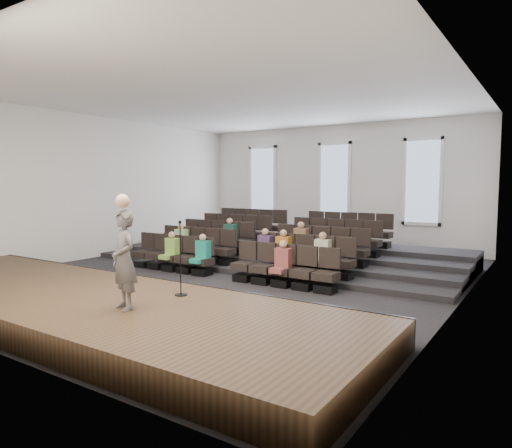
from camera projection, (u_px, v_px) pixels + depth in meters
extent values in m
plane|color=black|center=(235.00, 275.00, 13.16)|extent=(14.00, 14.00, 0.00)
cube|color=white|center=(234.00, 98.00, 12.72)|extent=(12.00, 14.00, 0.02)
cube|color=silver|center=(335.00, 187.00, 18.78)|extent=(12.00, 0.04, 5.00)
cube|color=silver|center=(98.00, 187.00, 16.24)|extent=(0.04, 14.00, 5.00)
cube|color=silver|center=(465.00, 189.00, 9.65)|extent=(0.04, 14.00, 5.00)
cube|color=#42301C|center=(82.00, 305.00, 8.90)|extent=(11.80, 3.60, 0.50)
cube|color=black|center=(149.00, 288.00, 10.37)|extent=(11.80, 0.06, 0.52)
cube|color=black|center=(276.00, 261.00, 15.09)|extent=(11.80, 4.80, 0.15)
cube|color=black|center=(284.00, 256.00, 15.52)|extent=(11.80, 3.75, 0.30)
cube|color=black|center=(292.00, 252.00, 15.95)|extent=(11.80, 2.70, 0.45)
cube|color=black|center=(299.00, 248.00, 16.38)|extent=(11.80, 1.65, 0.60)
cube|color=black|center=(144.00, 264.00, 14.37)|extent=(0.47, 0.43, 0.20)
cube|color=black|center=(143.00, 254.00, 14.34)|extent=(0.55, 0.50, 0.19)
cube|color=black|center=(148.00, 240.00, 14.48)|extent=(0.55, 0.08, 0.50)
cube|color=black|center=(157.00, 266.00, 14.04)|extent=(0.47, 0.43, 0.20)
cube|color=black|center=(157.00, 256.00, 14.01)|extent=(0.55, 0.50, 0.19)
cube|color=black|center=(162.00, 242.00, 14.15)|extent=(0.55, 0.08, 0.50)
cube|color=black|center=(172.00, 268.00, 13.71)|extent=(0.47, 0.43, 0.20)
cube|color=black|center=(171.00, 257.00, 13.68)|extent=(0.55, 0.50, 0.19)
cube|color=black|center=(176.00, 243.00, 13.82)|extent=(0.55, 0.08, 0.50)
cube|color=black|center=(187.00, 270.00, 13.38)|extent=(0.47, 0.43, 0.20)
cube|color=black|center=(186.00, 259.00, 13.35)|extent=(0.55, 0.50, 0.19)
cube|color=black|center=(191.00, 245.00, 13.49)|extent=(0.55, 0.08, 0.50)
cube|color=black|center=(202.00, 272.00, 13.05)|extent=(0.47, 0.43, 0.20)
cube|color=black|center=(202.00, 261.00, 13.02)|extent=(0.55, 0.50, 0.19)
cube|color=black|center=(207.00, 246.00, 13.16)|extent=(0.55, 0.08, 0.50)
cube|color=black|center=(244.00, 277.00, 12.26)|extent=(0.47, 0.43, 0.20)
cube|color=black|center=(244.00, 266.00, 12.23)|extent=(0.55, 0.50, 0.19)
cube|color=black|center=(248.00, 250.00, 12.37)|extent=(0.55, 0.08, 0.50)
cube|color=black|center=(263.00, 280.00, 11.93)|extent=(0.47, 0.43, 0.20)
cube|color=black|center=(263.00, 268.00, 11.90)|extent=(0.55, 0.50, 0.19)
cube|color=black|center=(267.00, 252.00, 12.04)|extent=(0.55, 0.08, 0.50)
cube|color=black|center=(282.00, 283.00, 11.60)|extent=(0.47, 0.43, 0.20)
cube|color=black|center=(282.00, 271.00, 11.57)|extent=(0.55, 0.50, 0.19)
cube|color=black|center=(287.00, 254.00, 11.71)|extent=(0.55, 0.08, 0.50)
cube|color=black|center=(303.00, 286.00, 11.27)|extent=(0.47, 0.43, 0.20)
cube|color=black|center=(304.00, 273.00, 11.24)|extent=(0.55, 0.50, 0.19)
cube|color=black|center=(308.00, 256.00, 11.38)|extent=(0.55, 0.08, 0.50)
cube|color=black|center=(326.00, 289.00, 10.94)|extent=(0.47, 0.43, 0.20)
cube|color=black|center=(326.00, 276.00, 10.91)|extent=(0.55, 0.50, 0.19)
cube|color=black|center=(330.00, 258.00, 11.05)|extent=(0.55, 0.08, 0.50)
cube|color=black|center=(167.00, 255.00, 15.23)|extent=(0.47, 0.43, 0.20)
cube|color=black|center=(167.00, 246.00, 15.20)|extent=(0.55, 0.50, 0.19)
cube|color=black|center=(171.00, 233.00, 15.34)|extent=(0.55, 0.08, 0.50)
cube|color=black|center=(181.00, 256.00, 14.90)|extent=(0.47, 0.43, 0.20)
cube|color=black|center=(181.00, 247.00, 14.87)|extent=(0.55, 0.50, 0.19)
cube|color=black|center=(185.00, 234.00, 15.01)|extent=(0.55, 0.08, 0.50)
cube|color=black|center=(195.00, 258.00, 14.57)|extent=(0.47, 0.43, 0.20)
cube|color=black|center=(194.00, 248.00, 14.54)|extent=(0.55, 0.50, 0.19)
cube|color=black|center=(199.00, 235.00, 14.68)|extent=(0.55, 0.08, 0.50)
cube|color=black|center=(209.00, 260.00, 14.24)|extent=(0.47, 0.43, 0.20)
cube|color=black|center=(209.00, 250.00, 14.21)|extent=(0.55, 0.50, 0.19)
cube|color=black|center=(213.00, 236.00, 14.35)|extent=(0.55, 0.08, 0.50)
cube|color=black|center=(224.00, 261.00, 13.91)|extent=(0.47, 0.43, 0.20)
cube|color=black|center=(224.00, 251.00, 13.88)|extent=(0.55, 0.50, 0.19)
cube|color=black|center=(228.00, 237.00, 14.02)|extent=(0.55, 0.08, 0.50)
cube|color=black|center=(265.00, 266.00, 13.12)|extent=(0.47, 0.43, 0.20)
cube|color=black|center=(265.00, 255.00, 13.09)|extent=(0.55, 0.50, 0.19)
cube|color=black|center=(268.00, 241.00, 13.23)|extent=(0.55, 0.08, 0.50)
cube|color=black|center=(283.00, 268.00, 12.79)|extent=(0.47, 0.43, 0.20)
cube|color=black|center=(283.00, 257.00, 12.76)|extent=(0.55, 0.50, 0.19)
cube|color=black|center=(286.00, 242.00, 12.90)|extent=(0.55, 0.08, 0.50)
cube|color=black|center=(302.00, 270.00, 12.46)|extent=(0.47, 0.43, 0.20)
cube|color=black|center=(302.00, 259.00, 12.43)|extent=(0.55, 0.50, 0.19)
cube|color=black|center=(305.00, 243.00, 12.57)|extent=(0.55, 0.08, 0.50)
cube|color=black|center=(322.00, 273.00, 12.13)|extent=(0.47, 0.43, 0.20)
cube|color=black|center=(322.00, 261.00, 12.10)|extent=(0.55, 0.50, 0.19)
cube|color=black|center=(325.00, 245.00, 12.24)|extent=(0.55, 0.08, 0.50)
cube|color=black|center=(343.00, 275.00, 11.80)|extent=(0.47, 0.43, 0.20)
cube|color=black|center=(343.00, 263.00, 11.78)|extent=(0.55, 0.50, 0.19)
cube|color=black|center=(346.00, 247.00, 11.91)|extent=(0.55, 0.08, 0.50)
cube|color=black|center=(188.00, 247.00, 16.09)|extent=(0.47, 0.42, 0.20)
cube|color=black|center=(188.00, 238.00, 16.06)|extent=(0.55, 0.50, 0.19)
cube|color=black|center=(192.00, 226.00, 16.20)|extent=(0.55, 0.08, 0.50)
cube|color=black|center=(201.00, 248.00, 15.76)|extent=(0.47, 0.42, 0.20)
cube|color=black|center=(201.00, 239.00, 15.73)|extent=(0.55, 0.50, 0.19)
cube|color=black|center=(205.00, 227.00, 15.87)|extent=(0.55, 0.08, 0.50)
cube|color=black|center=(215.00, 249.00, 15.43)|extent=(0.47, 0.42, 0.20)
cube|color=black|center=(215.00, 240.00, 15.40)|extent=(0.55, 0.50, 0.19)
cube|color=black|center=(219.00, 228.00, 15.54)|extent=(0.55, 0.08, 0.50)
cube|color=black|center=(229.00, 251.00, 15.10)|extent=(0.47, 0.42, 0.20)
cube|color=black|center=(229.00, 242.00, 15.07)|extent=(0.55, 0.50, 0.19)
cube|color=black|center=(233.00, 229.00, 15.21)|extent=(0.55, 0.08, 0.50)
cube|color=black|center=(244.00, 252.00, 14.77)|extent=(0.47, 0.42, 0.20)
cube|color=black|center=(244.00, 243.00, 14.75)|extent=(0.55, 0.50, 0.19)
cube|color=black|center=(248.00, 230.00, 14.88)|extent=(0.55, 0.08, 0.50)
cube|color=black|center=(283.00, 256.00, 13.98)|extent=(0.47, 0.42, 0.20)
cube|color=black|center=(283.00, 246.00, 13.95)|extent=(0.55, 0.50, 0.19)
cube|color=black|center=(286.00, 232.00, 14.09)|extent=(0.55, 0.08, 0.50)
cube|color=black|center=(300.00, 258.00, 13.65)|extent=(0.47, 0.42, 0.20)
cube|color=black|center=(300.00, 248.00, 13.62)|extent=(0.55, 0.50, 0.19)
cube|color=black|center=(304.00, 233.00, 13.76)|extent=(0.55, 0.08, 0.50)
cube|color=black|center=(318.00, 260.00, 13.32)|extent=(0.47, 0.42, 0.20)
cube|color=black|center=(319.00, 249.00, 13.29)|extent=(0.55, 0.50, 0.19)
cube|color=black|center=(322.00, 235.00, 13.43)|extent=(0.55, 0.08, 0.50)
cube|color=black|center=(338.00, 262.00, 12.99)|extent=(0.47, 0.42, 0.20)
cube|color=black|center=(338.00, 251.00, 12.96)|extent=(0.55, 0.50, 0.19)
cube|color=black|center=(341.00, 236.00, 13.10)|extent=(0.55, 0.08, 0.50)
cube|color=black|center=(358.00, 264.00, 12.66)|extent=(0.47, 0.42, 0.20)
cube|color=black|center=(358.00, 253.00, 12.64)|extent=(0.55, 0.50, 0.19)
cube|color=black|center=(361.00, 237.00, 12.77)|extent=(0.55, 0.08, 0.50)
cube|color=black|center=(207.00, 239.00, 16.95)|extent=(0.47, 0.42, 0.20)
cube|color=black|center=(207.00, 231.00, 16.92)|extent=(0.55, 0.50, 0.19)
cube|color=black|center=(211.00, 220.00, 17.06)|extent=(0.55, 0.08, 0.50)
cube|color=black|center=(220.00, 241.00, 16.62)|extent=(0.47, 0.42, 0.20)
cube|color=black|center=(220.00, 232.00, 16.59)|extent=(0.55, 0.50, 0.19)
cube|color=black|center=(223.00, 221.00, 16.73)|extent=(0.55, 0.08, 0.50)
cube|color=black|center=(233.00, 242.00, 16.29)|extent=(0.47, 0.42, 0.20)
cube|color=black|center=(233.00, 233.00, 16.26)|extent=(0.55, 0.50, 0.19)
cube|color=black|center=(237.00, 221.00, 16.40)|extent=(0.55, 0.08, 0.50)
cube|color=black|center=(247.00, 243.00, 15.96)|extent=(0.47, 0.42, 0.20)
cube|color=black|center=(247.00, 234.00, 15.93)|extent=(0.55, 0.50, 0.19)
cube|color=black|center=(251.00, 222.00, 16.07)|extent=(0.55, 0.08, 0.50)
cube|color=black|center=(262.00, 244.00, 15.63)|extent=(0.47, 0.42, 0.20)
cube|color=black|center=(262.00, 235.00, 15.61)|extent=(0.55, 0.50, 0.19)
cube|color=black|center=(265.00, 223.00, 15.74)|extent=(0.55, 0.08, 0.50)
cube|color=black|center=(299.00, 247.00, 14.84)|extent=(0.47, 0.42, 0.20)
cube|color=black|center=(299.00, 238.00, 14.81)|extent=(0.55, 0.50, 0.19)
cube|color=black|center=(302.00, 225.00, 14.95)|extent=(0.55, 0.08, 0.50)
cube|color=black|center=(316.00, 249.00, 14.51)|extent=(0.47, 0.42, 0.20)
cube|color=black|center=(316.00, 239.00, 14.48)|extent=(0.55, 0.50, 0.19)
cube|color=black|center=(319.00, 226.00, 14.62)|extent=(0.55, 0.08, 0.50)
cube|color=black|center=(333.00, 250.00, 14.18)|extent=(0.47, 0.42, 0.20)
cube|color=black|center=(333.00, 240.00, 14.15)|extent=(0.55, 0.50, 0.19)
cube|color=black|center=(336.00, 227.00, 14.29)|extent=(0.55, 0.08, 0.50)
cube|color=black|center=(351.00, 252.00, 13.85)|extent=(0.47, 0.42, 0.20)
cube|color=black|center=(352.00, 242.00, 13.82)|extent=(0.55, 0.50, 0.19)
cube|color=black|center=(354.00, 228.00, 13.96)|extent=(0.55, 0.08, 0.50)
cube|color=black|center=(371.00, 254.00, 13.52)|extent=(0.47, 0.42, 0.20)
cube|color=black|center=(371.00, 243.00, 13.50)|extent=(0.55, 0.50, 0.19)
cube|color=black|center=(374.00, 229.00, 13.64)|extent=(0.55, 0.08, 0.50)
cube|color=black|center=(224.00, 233.00, 17.81)|extent=(0.47, 0.42, 0.20)
cube|color=black|center=(224.00, 225.00, 17.78)|extent=(0.55, 0.50, 0.19)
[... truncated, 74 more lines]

